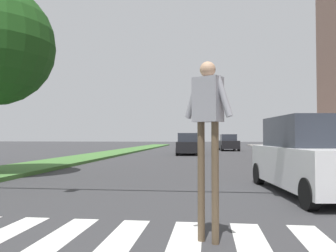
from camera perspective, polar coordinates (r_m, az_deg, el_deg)
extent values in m
plane|color=#38383A|center=(27.36, 6.11, -4.82)|extent=(140.00, 140.00, 0.00)
cube|color=silver|center=(5.76, -26.27, -16.12)|extent=(0.45, 2.20, 0.01)
cube|color=silver|center=(5.34, -17.76, -17.38)|extent=(0.45, 2.20, 0.01)
cube|color=silver|center=(5.05, -7.93, -18.37)|extent=(0.45, 2.20, 0.01)
cube|color=silver|center=(4.91, 2.86, -18.87)|extent=(0.45, 2.20, 0.01)
cube|color=silver|center=(4.94, 13.94, -18.74)|extent=(0.45, 2.20, 0.01)
cube|color=silver|center=(5.12, 24.51, -18.00)|extent=(0.45, 2.20, 0.01)
cube|color=#477A38|center=(26.56, -10.65, -4.73)|extent=(2.81, 64.00, 0.15)
cube|color=#9E9991|center=(26.53, 23.96, -4.61)|extent=(3.00, 64.00, 0.15)
cylinder|color=brown|center=(4.71, 7.92, -9.37)|extent=(0.14, 0.14, 1.65)
cylinder|color=brown|center=(4.82, 5.59, -9.20)|extent=(0.14, 0.14, 1.65)
cube|color=gray|center=(4.75, 6.69, 4.42)|extent=(0.45, 0.40, 0.62)
cylinder|color=gray|center=(4.64, 9.27, 4.97)|extent=(0.27, 0.21, 0.58)
cylinder|color=gray|center=(4.87, 4.23, 4.62)|extent=(0.27, 0.21, 0.58)
sphere|color=tan|center=(4.81, 6.67, 9.40)|extent=(0.30, 0.30, 0.22)
cube|color=silver|center=(9.34, 23.16, -6.23)|extent=(2.43, 4.79, 0.96)
cube|color=#2D333D|center=(9.52, 22.55, -0.88)|extent=(1.96, 2.71, 0.79)
cylinder|color=black|center=(7.35, 22.64, -10.47)|extent=(0.29, 0.66, 0.64)
cylinder|color=black|center=(11.41, 23.54, -7.32)|extent=(0.29, 0.66, 0.64)
cylinder|color=black|center=(10.84, 15.00, -7.71)|extent=(0.29, 0.66, 0.64)
cube|color=black|center=(27.50, 3.32, -3.49)|extent=(1.96, 4.41, 0.83)
cube|color=#2D333D|center=(27.28, 3.31, -1.91)|extent=(1.63, 2.02, 0.68)
cylinder|color=black|center=(29.24, 1.80, -4.01)|extent=(0.25, 0.65, 0.64)
cylinder|color=black|center=(29.23, 4.89, -4.00)|extent=(0.25, 0.65, 0.64)
cylinder|color=black|center=(25.82, 1.54, -4.30)|extent=(0.25, 0.65, 0.64)
cylinder|color=black|center=(25.81, 5.04, -4.29)|extent=(0.25, 0.65, 0.64)
cube|color=black|center=(36.01, 10.11, -3.08)|extent=(2.06, 4.14, 0.81)
cube|color=#2D333D|center=(36.20, 10.07, -1.90)|extent=(1.69, 1.92, 0.66)
cylinder|color=black|center=(34.58, 11.78, -3.63)|extent=(0.26, 0.65, 0.64)
cylinder|color=black|center=(34.37, 9.09, -3.66)|extent=(0.26, 0.65, 0.64)
cylinder|color=black|center=(37.68, 11.05, -3.48)|extent=(0.26, 0.65, 0.64)
cylinder|color=black|center=(37.48, 8.58, -3.50)|extent=(0.26, 0.65, 0.64)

